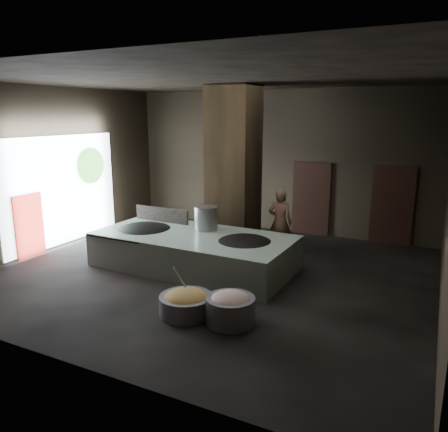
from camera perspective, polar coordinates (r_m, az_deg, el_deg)
The scene contains 27 objects.
floor at distance 10.72m, azimuth -1.71°, elevation -7.53°, with size 10.00×9.00×0.10m, color black.
ceiling at distance 10.06m, azimuth -1.89°, elevation 17.79°, with size 10.00×9.00×0.10m, color black.
back_wall at distance 14.27m, azimuth 6.94°, elevation 7.09°, with size 10.00×0.10×4.50m, color black.
front_wall at distance 6.56m, azimuth -20.93°, elevation -0.82°, with size 10.00×0.10×4.50m, color black.
left_wall at distance 13.27m, azimuth -21.49°, elevation 5.82°, with size 0.10×9.00×4.50m, color black.
pillar at distance 11.95m, azimuth 1.26°, elevation 6.01°, with size 1.20×1.20×4.50m, color black.
hearth_platform at distance 10.90m, azimuth -3.96°, elevation -4.56°, with size 4.88×2.33×0.85m, color silver.
platform_cap at distance 10.79m, azimuth -3.99°, elevation -2.58°, with size 4.77×2.29×0.03m, color black.
wok_left at distance 11.55m, azimuth -10.34°, elevation -2.04°, with size 1.54×1.54×0.42m, color black.
wok_left_rim at distance 11.53m, azimuth -10.35°, elevation -1.71°, with size 1.57×1.57×0.05m, color black.
wok_right at distance 10.26m, azimuth 2.69°, elevation -3.78°, with size 1.43×1.43×0.40m, color black.
wok_right_rim at distance 10.24m, azimuth 2.69°, elevation -3.40°, with size 1.46×1.46×0.05m, color black.
stock_pot at distance 11.15m, azimuth -2.37°, elevation -0.37°, with size 0.59×0.59×0.64m, color gray.
splash_guard at distance 12.11m, azimuth -8.14°, elevation 0.11°, with size 1.70×0.06×0.42m, color black.
cook at distance 11.88m, azimuth 7.33°, elevation -0.78°, with size 0.65×0.42×1.79m, color #9C6C4F.
veg_basin at distance 8.52m, azimuth -4.97°, elevation -11.50°, with size 1.02×1.02×0.38m, color slate.
veg_fill at distance 8.46m, azimuth -4.99°, elevation -10.50°, with size 0.84×0.84×0.26m, color #A0AC53.
ladle at distance 8.57m, azimuth -5.36°, elevation -8.73°, with size 0.03×0.03×0.81m, color gray.
meat_basin at distance 8.15m, azimuth 0.85°, elevation -12.20°, with size 0.90×0.90×0.50m, color slate.
meat_fill at distance 8.06m, azimuth 0.85°, elevation -10.90°, with size 0.75×0.75×0.29m, color tan.
doorway_near at distance 14.00m, azimuth 11.30°, elevation 2.05°, with size 1.18×0.08×2.38m, color black.
doorway_near_glow at distance 14.04m, azimuth 11.02°, elevation 1.89°, with size 0.81×0.04×1.91m, color #8C6647.
doorway_far at distance 13.59m, azimuth 21.10°, elevation 1.08°, with size 1.18×0.08×2.38m, color black.
doorway_far_glow at distance 13.74m, azimuth 21.00°, elevation 1.01°, with size 0.77×0.04×1.83m, color #8C6647.
left_opening at distance 13.42m, azimuth -20.34°, elevation 3.18°, with size 0.04×4.20×3.10m, color white.
pavilion_sliver at distance 12.68m, azimuth -24.09°, elevation -1.16°, with size 0.05×0.90×1.70m, color maroon.
tree_silhouette at distance 14.04m, azimuth -17.00°, elevation 6.31°, with size 0.28×1.10×1.10m, color #194714.
Camera 1 is at (4.75, -8.83, 3.74)m, focal length 35.00 mm.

